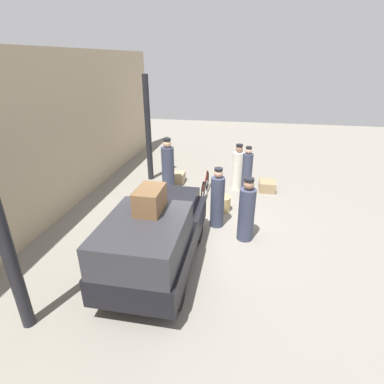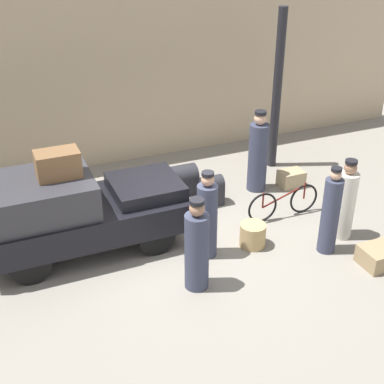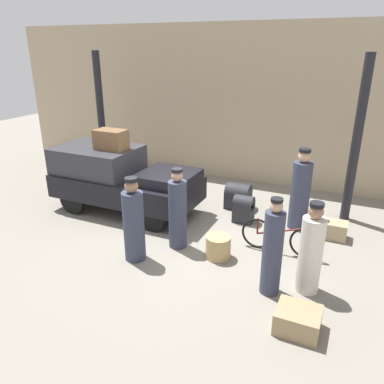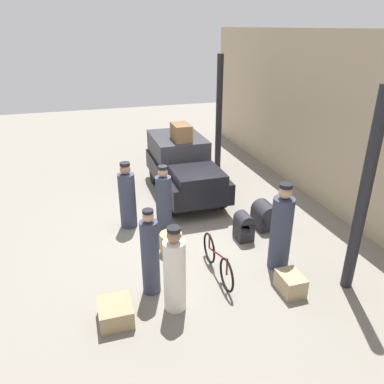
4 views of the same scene
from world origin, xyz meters
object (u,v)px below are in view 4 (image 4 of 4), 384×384
porter_standing_middle (127,198)px  trunk_barrel_dark (265,216)px  trunk_on_truck_roof (181,132)px  porter_with_bicycle (150,255)px  trunk_large_brown (115,312)px  porter_lifting_near_truck (175,273)px  suitcase_small_leather (244,226)px  porter_carrying_trunk (281,230)px  bicycle (217,260)px  wicker_basket (171,243)px  conductor_in_dark_uniform (164,203)px  suitcase_tan_flat (290,283)px  truck (183,165)px

porter_standing_middle → trunk_barrel_dark: 3.38m
porter_standing_middle → trunk_on_truck_roof: size_ratio=2.24×
porter_with_bicycle → trunk_on_truck_roof: (-4.40, 1.82, 1.00)m
trunk_barrel_dark → trunk_large_brown: 4.45m
porter_with_bicycle → porter_lifting_near_truck: (0.56, 0.31, -0.05)m
suitcase_small_leather → trunk_barrel_dark: (-0.37, 0.73, -0.03)m
porter_carrying_trunk → suitcase_small_leather: bearing=-169.2°
trunk_barrel_dark → trunk_on_truck_roof: bearing=-154.7°
bicycle → porter_carrying_trunk: bearing=85.8°
wicker_basket → conductor_in_dark_uniform: (-0.91, 0.07, 0.54)m
suitcase_tan_flat → trunk_on_truck_roof: size_ratio=0.74×
truck → wicker_basket: (3.04, -1.15, -0.62)m
trunk_large_brown → suitcase_tan_flat: bearing=86.6°
porter_lifting_near_truck → trunk_on_truck_roof: 5.29m
suitcase_tan_flat → porter_standing_middle: bearing=-143.7°
bicycle → trunk_large_brown: bearing=-71.3°
truck → trunk_barrel_dark: truck is taller
suitcase_tan_flat → wicker_basket: bearing=-137.6°
suitcase_small_leather → trunk_large_brown: bearing=-60.1°
wicker_basket → suitcase_tan_flat: bearing=42.4°
truck → porter_with_bicycle: bearing=-23.3°
suitcase_small_leather → trunk_barrel_dark: suitcase_small_leather is taller
bicycle → porter_standing_middle: size_ratio=0.97×
porter_with_bicycle → trunk_barrel_dark: size_ratio=2.63×
bicycle → porter_lifting_near_truck: porter_lifting_near_truck is taller
porter_with_bicycle → trunk_large_brown: porter_with_bicycle is taller
conductor_in_dark_uniform → suitcase_small_leather: 1.93m
bicycle → trunk_large_brown: bicycle is taller
porter_carrying_trunk → trunk_barrel_dark: 1.74m
conductor_in_dark_uniform → porter_lifting_near_truck: conductor_in_dark_uniform is taller
wicker_basket → trunk_on_truck_roof: 3.75m
wicker_basket → porter_standing_middle: porter_standing_middle is taller
porter_carrying_trunk → suitcase_small_leather: (-1.20, -0.23, -0.50)m
wicker_basket → trunk_large_brown: (1.77, -1.40, -0.05)m
porter_standing_middle → suitcase_small_leather: (1.40, 2.45, -0.42)m
porter_standing_middle → porter_lifting_near_truck: size_ratio=1.03×
porter_standing_middle → conductor_in_dark_uniform: conductor_in_dark_uniform is taller
porter_standing_middle → trunk_large_brown: size_ratio=2.65×
trunk_large_brown → trunk_barrel_dark: bearing=119.3°
truck → suitcase_small_leather: 3.10m
conductor_in_dark_uniform → trunk_barrel_dark: conductor_in_dark_uniform is taller
wicker_basket → trunk_on_truck_roof: bearing=160.4°
bicycle → suitcase_small_leather: bearing=136.0°
truck → porter_standing_middle: size_ratio=2.17×
truck → porter_with_bicycle: size_ratio=2.12×
suitcase_small_leather → trunk_large_brown: size_ratio=1.04×
conductor_in_dark_uniform → trunk_large_brown: bearing=-28.8°
porter_carrying_trunk → porter_with_bicycle: bearing=-89.7°
porter_carrying_trunk → suitcase_small_leather: 1.32m
truck → conductor_in_dark_uniform: bearing=-26.8°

